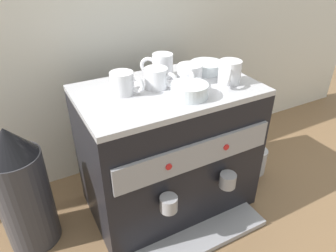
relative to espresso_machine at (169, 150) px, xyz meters
The scene contains 12 objects.
ground_plane 0.24m from the espresso_machine, 90.00° to the left, with size 4.00×4.00×0.00m, color brown.
tiled_backsplash_wall 0.42m from the espresso_machine, 90.00° to the left, with size 2.80×0.03×0.95m, color silver.
espresso_machine is the anchor object (origin of this frame).
ceramic_cup_0 0.29m from the espresso_machine, ahead, with size 0.08×0.11×0.06m.
ceramic_cup_1 0.35m from the espresso_machine, 17.40° to the right, with size 0.10×0.10×0.08m.
ceramic_cup_2 0.32m from the espresso_machine, 168.31° to the left, with size 0.09×0.10×0.07m.
ceramic_cup_3 0.28m from the espresso_machine, 143.34° to the left, with size 0.09×0.10×0.07m.
ceramic_cup_4 0.31m from the espresso_machine, 76.24° to the left, with size 0.11×0.08×0.08m.
ceramic_bowl_0 0.28m from the espresso_machine, 74.43° to the right, with size 0.12×0.12×0.04m.
ceramic_bowl_1 0.33m from the espresso_machine, 18.04° to the left, with size 0.12×0.12×0.04m.
coffee_grinder 0.50m from the espresso_machine, behind, with size 0.17×0.17×0.45m.
milk_pitcher 0.47m from the espresso_machine, ahead, with size 0.09×0.09×0.12m, color #B7B7BC.
Camera 1 is at (-0.44, -0.82, 0.90)m, focal length 33.01 mm.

